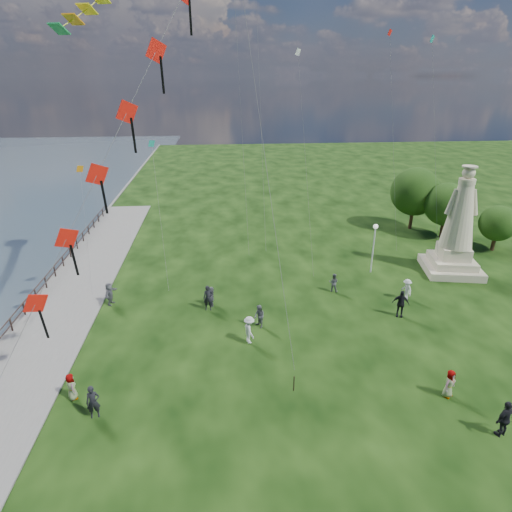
{
  "coord_description": "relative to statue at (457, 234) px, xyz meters",
  "views": [
    {
      "loc": [
        -3.01,
        -14.36,
        14.96
      ],
      "look_at": [
        -1.0,
        8.0,
        5.5
      ],
      "focal_mm": 30.0,
      "sensor_mm": 36.0,
      "label": 1
    }
  ],
  "objects": [
    {
      "name": "waterfront",
      "position": [
        -31.2,
        -7.35,
        -3.36
      ],
      "size": [
        200.0,
        200.0,
        1.51
      ],
      "color": "#384855",
      "rests_on": "ground"
    },
    {
      "name": "statue",
      "position": [
        0.0,
        0.0,
        0.0
      ],
      "size": [
        5.03,
        5.03,
        8.73
      ],
      "rotation": [
        0.0,
        0.0,
        -0.19
      ],
      "color": "beige",
      "rests_on": "ground"
    },
    {
      "name": "lamppost",
      "position": [
        -6.64,
        0.42,
        -0.29
      ],
      "size": [
        0.39,
        0.39,
        4.17
      ],
      "color": "silver",
      "rests_on": "ground"
    },
    {
      "name": "tree_row",
      "position": [
        2.61,
        8.8,
        0.3
      ],
      "size": [
        9.13,
        10.74,
        6.47
      ],
      "color": "#382314",
      "rests_on": "ground"
    },
    {
      "name": "person_0",
      "position": [
        -25.17,
        -14.28,
        -2.44
      ],
      "size": [
        0.7,
        0.53,
        1.72
      ],
      "primitive_type": "imported",
      "rotation": [
        0.0,
        0.0,
        0.21
      ],
      "color": "black",
      "rests_on": "ground"
    },
    {
      "name": "person_1",
      "position": [
        -16.64,
        -7.14,
        -2.52
      ],
      "size": [
        0.76,
        0.89,
        1.56
      ],
      "primitive_type": "imported",
      "rotation": [
        0.0,
        0.0,
        -1.1
      ],
      "color": "#595960",
      "rests_on": "ground"
    },
    {
      "name": "person_2",
      "position": [
        -17.41,
        -8.78,
        -2.42
      ],
      "size": [
        0.89,
        1.25,
        1.75
      ],
      "primitive_type": "imported",
      "rotation": [
        0.0,
        0.0,
        1.87
      ],
      "color": "silver",
      "rests_on": "ground"
    },
    {
      "name": "person_3",
      "position": [
        -6.64,
        -17.09,
        -2.37
      ],
      "size": [
        1.22,
        0.89,
        1.87
      ],
      "primitive_type": "imported",
      "rotation": [
        0.0,
        0.0,
        3.48
      ],
      "color": "black",
      "rests_on": "ground"
    },
    {
      "name": "person_4",
      "position": [
        -7.78,
        -14.42,
        -2.53
      ],
      "size": [
        0.88,
        0.8,
        1.54
      ],
      "primitive_type": "imported",
      "rotation": [
        0.0,
        0.0,
        0.59
      ],
      "color": "#595960",
      "rests_on": "ground"
    },
    {
      "name": "person_5",
      "position": [
        -26.84,
        -3.2,
        -2.47
      ],
      "size": [
        1.01,
        1.64,
        1.65
      ],
      "primitive_type": "imported",
      "rotation": [
        0.0,
        0.0,
        1.33
      ],
      "color": "#595960",
      "rests_on": "ground"
    },
    {
      "name": "person_6",
      "position": [
        -19.93,
        -4.6,
        -2.4
      ],
      "size": [
        0.67,
        0.45,
        1.8
      ],
      "primitive_type": "imported",
      "rotation": [
        0.0,
        0.0,
        -0.03
      ],
      "color": "black",
      "rests_on": "ground"
    },
    {
      "name": "person_7",
      "position": [
        -10.63,
        -2.67,
        -2.58
      ],
      "size": [
        0.81,
        0.66,
        1.44
      ],
      "primitive_type": "imported",
      "rotation": [
        0.0,
        0.0,
        2.77
      ],
      "color": "#595960",
      "rests_on": "ground"
    },
    {
      "name": "person_8",
      "position": [
        -5.7,
        -4.36,
        -2.5
      ],
      "size": [
        0.72,
        1.11,
        1.59
      ],
      "primitive_type": "imported",
      "rotation": [
        0.0,
        0.0,
        -1.38
      ],
      "color": "silver",
      "rests_on": "ground"
    },
    {
      "name": "person_9",
      "position": [
        -7.1,
        -6.62,
        -2.35
      ],
      "size": [
        1.25,
        0.93,
        1.91
      ],
      "primitive_type": "imported",
      "rotation": [
        0.0,
        0.0,
        -0.36
      ],
      "color": "black",
      "rests_on": "ground"
    },
    {
      "name": "person_10",
      "position": [
        -26.59,
        -12.92,
        -2.57
      ],
      "size": [
        0.73,
        0.84,
        1.46
      ],
      "primitive_type": "imported",
      "rotation": [
        0.0,
        0.0,
        2.08
      ],
      "color": "#595960",
      "rests_on": "ground"
    },
    {
      "name": "person_11",
      "position": [
        -19.73,
        -4.0,
        -2.58
      ],
      "size": [
        0.69,
        1.38,
        1.44
      ],
      "primitive_type": "imported",
      "rotation": [
        0.0,
        0.0,
        4.8
      ],
      "color": "#595960",
      "rests_on": "ground"
    },
    {
      "name": "red_kite_train",
      "position": [
        -22.77,
        -11.71,
        9.89
      ],
      "size": [
        11.11,
        9.35,
        21.18
      ],
      "color": "black",
      "rests_on": "ground"
    },
    {
      "name": "small_kites",
      "position": [
        -14.32,
        5.97,
        12.19
      ],
      "size": [
        28.43,
        12.71,
        33.48
      ],
      "color": "teal",
      "rests_on": "ground"
    }
  ]
}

